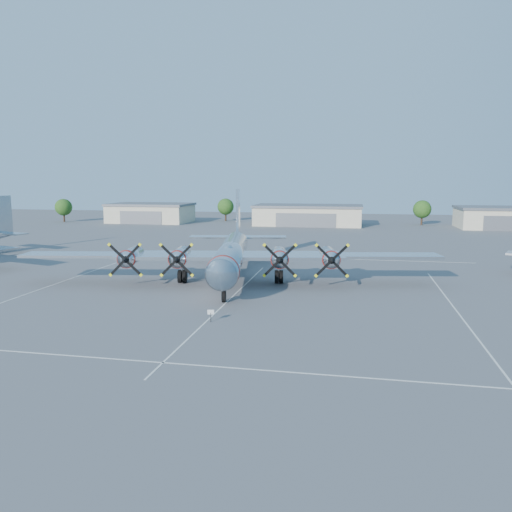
% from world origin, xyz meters
% --- Properties ---
extents(ground, '(260.00, 260.00, 0.00)m').
position_xyz_m(ground, '(0.00, 0.00, 0.00)').
color(ground, '#5D5D5F').
rests_on(ground, ground).
extents(parking_lines, '(60.00, 50.08, 0.01)m').
position_xyz_m(parking_lines, '(0.00, -1.75, 0.01)').
color(parking_lines, silver).
rests_on(parking_lines, ground).
extents(hangar_west, '(22.60, 14.60, 5.40)m').
position_xyz_m(hangar_west, '(-45.00, 81.96, 2.71)').
color(hangar_west, beige).
rests_on(hangar_west, ground).
extents(hangar_center, '(28.60, 14.60, 5.40)m').
position_xyz_m(hangar_center, '(0.00, 81.96, 2.71)').
color(hangar_center, beige).
rests_on(hangar_center, ground).
extents(hangar_east, '(20.60, 14.60, 5.40)m').
position_xyz_m(hangar_east, '(48.00, 81.96, 2.71)').
color(hangar_east, beige).
rests_on(hangar_east, ground).
extents(tree_far_west, '(4.80, 4.80, 6.64)m').
position_xyz_m(tree_far_west, '(-70.00, 78.00, 4.22)').
color(tree_far_west, '#382619').
rests_on(tree_far_west, ground).
extents(tree_west, '(4.80, 4.80, 6.64)m').
position_xyz_m(tree_west, '(-25.00, 90.00, 4.22)').
color(tree_west, '#382619').
rests_on(tree_west, ground).
extents(tree_east, '(4.80, 4.80, 6.64)m').
position_xyz_m(tree_east, '(30.00, 88.00, 4.22)').
color(tree_east, '#382619').
rests_on(tree_east, ground).
extents(main_bomber_b29, '(53.85, 41.35, 10.79)m').
position_xyz_m(main_bomber_b29, '(-2.28, 6.28, 0.00)').
color(main_bomber_b29, silver).
rests_on(main_bomber_b29, ground).
extents(info_placard, '(0.56, 0.19, 1.09)m').
position_xyz_m(info_placard, '(0.42, -12.05, 0.77)').
color(info_placard, black).
rests_on(info_placard, ground).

